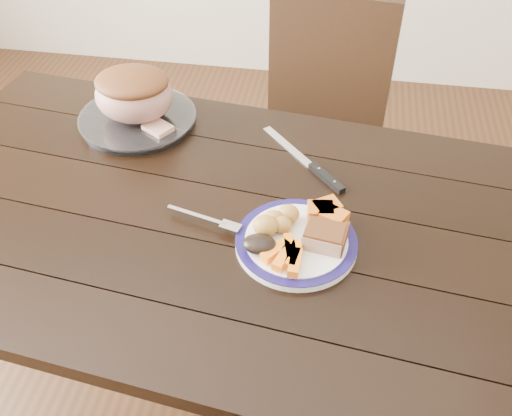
% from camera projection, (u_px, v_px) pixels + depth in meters
% --- Properties ---
extents(ground, '(4.00, 4.00, 0.00)m').
position_uv_depth(ground, '(232.00, 387.00, 1.80)').
color(ground, '#472B16').
rests_on(ground, ground).
extents(dining_table, '(1.69, 1.08, 0.75)m').
position_uv_depth(dining_table, '(224.00, 243.00, 1.35)').
color(dining_table, black).
rests_on(dining_table, ground).
extents(chair_far, '(0.48, 0.49, 0.93)m').
position_uv_depth(chair_far, '(319.00, 123.00, 1.96)').
color(chair_far, black).
rests_on(chair_far, ground).
extents(dinner_plate, '(0.26, 0.26, 0.02)m').
position_uv_depth(dinner_plate, '(296.00, 243.00, 1.21)').
color(dinner_plate, white).
rests_on(dinner_plate, dining_table).
extents(plate_rim, '(0.26, 0.26, 0.02)m').
position_uv_depth(plate_rim, '(296.00, 240.00, 1.21)').
color(plate_rim, '#150E48').
rests_on(plate_rim, dinner_plate).
extents(serving_platter, '(0.31, 0.31, 0.02)m').
position_uv_depth(serving_platter, '(138.00, 120.00, 1.55)').
color(serving_platter, white).
rests_on(serving_platter, dining_table).
extents(pork_slice, '(0.09, 0.08, 0.04)m').
position_uv_depth(pork_slice, '(324.00, 237.00, 1.18)').
color(pork_slice, tan).
rests_on(pork_slice, dinner_plate).
extents(roasted_potatoes, '(0.09, 0.09, 0.05)m').
position_uv_depth(roasted_potatoes, '(276.00, 221.00, 1.21)').
color(roasted_potatoes, gold).
rests_on(roasted_potatoes, dinner_plate).
extents(carrot_batons, '(0.08, 0.11, 0.02)m').
position_uv_depth(carrot_batons, '(287.00, 255.00, 1.16)').
color(carrot_batons, orange).
rests_on(carrot_batons, dinner_plate).
extents(pumpkin_wedges, '(0.09, 0.09, 0.04)m').
position_uv_depth(pumpkin_wedges, '(327.00, 214.00, 1.23)').
color(pumpkin_wedges, orange).
rests_on(pumpkin_wedges, dinner_plate).
extents(dark_mushroom, '(0.07, 0.05, 0.03)m').
position_uv_depth(dark_mushroom, '(260.00, 244.00, 1.17)').
color(dark_mushroom, black).
rests_on(dark_mushroom, dinner_plate).
extents(fork, '(0.18, 0.06, 0.00)m').
position_uv_depth(fork, '(209.00, 220.00, 1.25)').
color(fork, silver).
rests_on(fork, dinner_plate).
extents(roast_joint, '(0.21, 0.18, 0.14)m').
position_uv_depth(roast_joint, '(134.00, 96.00, 1.50)').
color(roast_joint, tan).
rests_on(roast_joint, serving_platter).
extents(cut_slice, '(0.09, 0.08, 0.02)m').
position_uv_depth(cut_slice, '(158.00, 128.00, 1.49)').
color(cut_slice, tan).
rests_on(cut_slice, serving_platter).
extents(carving_knife, '(0.23, 0.25, 0.01)m').
position_uv_depth(carving_knife, '(316.00, 169.00, 1.40)').
color(carving_knife, silver).
rests_on(carving_knife, dining_table).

